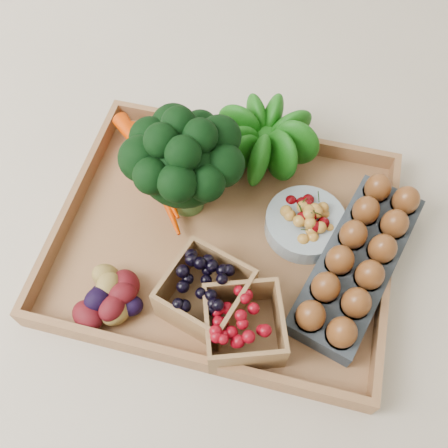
% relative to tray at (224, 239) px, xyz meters
% --- Properties ---
extents(ground, '(4.00, 4.00, 0.00)m').
position_rel_tray_xyz_m(ground, '(0.00, 0.00, -0.01)').
color(ground, beige).
rests_on(ground, ground).
extents(tray, '(0.55, 0.45, 0.01)m').
position_rel_tray_xyz_m(tray, '(0.00, 0.00, 0.00)').
color(tray, '#9D6B41').
rests_on(tray, ground).
extents(carrots, '(0.21, 0.15, 0.05)m').
position_rel_tray_xyz_m(carrots, '(-0.15, 0.10, 0.03)').
color(carrots, '#CE3500').
rests_on(carrots, tray).
extents(lettuce, '(0.13, 0.13, 0.13)m').
position_rel_tray_xyz_m(lettuce, '(0.03, 0.18, 0.07)').
color(lettuce, '#0F4B0B').
rests_on(lettuce, tray).
extents(broccoli, '(0.19, 0.19, 0.15)m').
position_rel_tray_xyz_m(broccoli, '(-0.08, 0.05, 0.08)').
color(broccoli, black).
rests_on(broccoli, tray).
extents(cherry_bowl, '(0.14, 0.14, 0.04)m').
position_rel_tray_xyz_m(cherry_bowl, '(0.13, 0.05, 0.03)').
color(cherry_bowl, '#8C9EA5').
rests_on(cherry_bowl, tray).
extents(egg_carton, '(0.20, 0.33, 0.04)m').
position_rel_tray_xyz_m(egg_carton, '(0.22, -0.00, 0.03)').
color(egg_carton, '#343B42').
rests_on(egg_carton, tray).
extents(potatoes, '(0.12, 0.12, 0.07)m').
position_rel_tray_xyz_m(potatoes, '(-0.14, -0.16, 0.04)').
color(potatoes, '#470B10').
rests_on(potatoes, tray).
extents(punnet_blackberry, '(0.14, 0.14, 0.08)m').
position_rel_tray_xyz_m(punnet_blackberry, '(0.00, -0.12, 0.05)').
color(punnet_blackberry, black).
rests_on(punnet_blackberry, tray).
extents(punnet_raspberry, '(0.14, 0.14, 0.08)m').
position_rel_tray_xyz_m(punnet_raspberry, '(0.07, -0.16, 0.05)').
color(punnet_raspberry, maroon).
rests_on(punnet_raspberry, tray).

